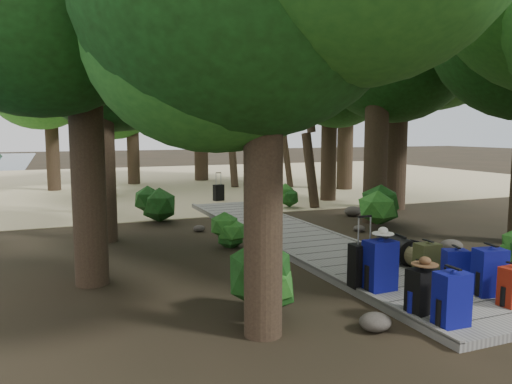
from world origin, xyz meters
name	(u,v)px	position (x,y,z in m)	size (l,w,h in m)	color
ground	(321,251)	(0.00, 0.00, 0.00)	(120.00, 120.00, 0.00)	black
sand_beach	(165,182)	(0.00, 16.00, 0.01)	(40.00, 22.00, 0.02)	tan
boardwalk	(300,239)	(0.00, 1.00, 0.06)	(2.00, 12.00, 0.12)	gray
backpack_left_a	(452,296)	(-0.69, -4.52, 0.51)	(0.41, 0.29, 0.77)	navy
backpack_left_b	(421,289)	(-0.75, -4.02, 0.46)	(0.37, 0.26, 0.69)	black
backpack_left_c	(380,263)	(-0.66, -2.98, 0.56)	(0.47, 0.33, 0.87)	navy
backpack_right_a	(512,284)	(0.65, -4.28, 0.43)	(0.35, 0.25, 0.62)	maroon
backpack_right_b	(490,269)	(0.72, -3.81, 0.51)	(0.44, 0.31, 0.79)	navy
backpack_right_c	(455,265)	(0.63, -3.22, 0.44)	(0.37, 0.26, 0.64)	navy
backpack_right_d	(427,257)	(0.60, -2.60, 0.42)	(0.40, 0.29, 0.61)	#43411F
duffel_right_khaki	(417,255)	(0.78, -2.14, 0.34)	(0.45, 0.67, 0.45)	olive
duffel_right_black	(400,249)	(0.73, -1.72, 0.36)	(0.48, 0.76, 0.48)	black
suitcase_on_boardwalk	(363,265)	(-0.80, -2.73, 0.47)	(0.45, 0.25, 0.69)	black
lone_suitcase_on_sand	(219,193)	(0.37, 8.28, 0.32)	(0.38, 0.22, 0.59)	black
hat_brown	(425,261)	(-0.74, -4.07, 0.86)	(0.36, 0.36, 0.11)	#51351E
hat_white	(383,230)	(-0.57, -2.92, 1.05)	(0.34, 0.34, 0.11)	silver
kayak	(108,193)	(-3.32, 10.96, 0.18)	(0.72, 3.28, 0.33)	#9E2A0D
sun_lounger	(270,184)	(3.38, 10.33, 0.30)	(0.56, 1.74, 0.56)	silver
tree_right_c	(379,53)	(3.12, 2.46, 4.71)	(5.45, 5.45, 9.43)	black
tree_right_d	(399,52)	(5.23, 4.28, 5.11)	(5.58, 5.58, 10.22)	black
tree_right_e	(330,89)	(4.22, 6.89, 4.13)	(4.59, 4.59, 8.27)	black
tree_right_f	(347,75)	(6.74, 9.75, 4.99)	(5.59, 5.59, 9.99)	black
tree_left_a	(263,55)	(-2.91, -3.62, 3.49)	(4.19, 4.19, 6.99)	black
tree_left_b	(83,44)	(-4.76, -0.56, 3.98)	(4.42, 4.42, 7.95)	black
tree_left_c	(100,73)	(-4.20, 2.81, 3.90)	(4.48, 4.48, 7.80)	black
tree_back_a	(132,97)	(-1.62, 15.56, 4.20)	(4.85, 4.85, 8.40)	black
tree_back_b	(200,82)	(1.96, 16.08, 5.11)	(5.72, 5.72, 10.22)	black
tree_back_c	(262,96)	(5.22, 15.63, 4.47)	(4.97, 4.97, 8.94)	black
tree_back_d	(50,98)	(-5.26, 14.13, 3.99)	(4.79, 4.79, 7.98)	black
palm_right_a	(316,95)	(2.97, 5.68, 3.80)	(4.46, 4.46, 7.60)	#134615
palm_right_b	(288,106)	(4.85, 11.63, 3.72)	(3.85, 3.85, 7.44)	#134615
palm_right_c	(238,106)	(2.72, 12.54, 3.75)	(4.71, 4.71, 7.50)	#134615
palm_left_a	(95,110)	(-4.03, 6.82, 3.21)	(4.04, 4.04, 6.43)	#134615
rock_left_a	(375,322)	(-1.51, -4.06, 0.12)	(0.43, 0.39, 0.24)	#4C473F
rock_left_b	(267,295)	(-2.34, -2.44, 0.09)	(0.32, 0.28, 0.17)	#4C473F
rock_left_c	(256,244)	(-1.30, 0.58, 0.14)	(0.53, 0.47, 0.29)	#4C473F
rock_left_d	(199,228)	(-1.86, 3.08, 0.08)	(0.30, 0.27, 0.17)	#4C473F
rock_right_b	(451,246)	(2.56, -1.12, 0.14)	(0.50, 0.45, 0.27)	#4C473F
rock_right_c	(359,228)	(1.97, 1.48, 0.09)	(0.32, 0.28, 0.17)	#4C473F
rock_right_d	(353,211)	(3.16, 3.58, 0.15)	(0.54, 0.49, 0.30)	#4C473F
shrub_left_a	(261,287)	(-2.73, -3.12, 0.46)	(1.03, 1.03, 0.92)	#1C5018
shrub_left_b	(224,233)	(-1.86, 1.02, 0.34)	(0.77, 0.77, 0.69)	#1C5018
shrub_left_c	(153,204)	(-2.72, 4.80, 0.53)	(1.18, 1.18, 1.06)	#1C5018
shrub_right_b	(379,206)	(2.69, 1.63, 0.62)	(1.37, 1.37, 1.24)	#1C5018
shrub_right_c	(286,198)	(1.90, 5.69, 0.35)	(0.77, 0.77, 0.69)	#1C5018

